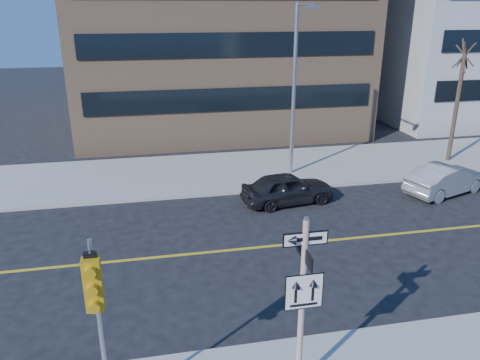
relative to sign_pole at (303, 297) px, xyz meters
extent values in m
plane|color=black|center=(0.00, 2.51, -2.44)|extent=(120.00, 120.00, 0.00)
cylinder|color=white|center=(0.00, 0.01, -0.29)|extent=(0.13, 0.13, 4.00)
cylinder|color=gray|center=(0.00, 0.01, 1.74)|extent=(0.10, 0.10, 0.06)
cube|color=black|center=(0.00, 0.01, 1.31)|extent=(0.92, 0.03, 0.30)
cube|color=black|center=(0.00, 0.01, 0.96)|extent=(0.03, 0.92, 0.30)
cube|color=white|center=(0.00, -0.07, 0.16)|extent=(0.80, 0.03, 0.80)
cylinder|color=gray|center=(-4.00, 0.01, -0.29)|extent=(0.09, 0.09, 4.00)
cube|color=#C39212|center=(-4.00, -0.19, 0.91)|extent=(0.32, 0.22, 1.05)
sphere|color=#8C0705|center=(-4.00, -0.31, 1.26)|extent=(0.17, 0.17, 0.17)
sphere|color=black|center=(-4.00, -0.31, 0.91)|extent=(0.17, 0.17, 0.17)
sphere|color=black|center=(-4.00, -0.31, 0.56)|extent=(0.17, 0.17, 0.17)
imported|color=black|center=(2.81, 10.16, -1.76)|extent=(2.12, 4.14, 1.35)
imported|color=gray|center=(10.16, 9.82, -1.75)|extent=(2.71, 4.39, 1.37)
cylinder|color=gray|center=(4.00, 13.51, 1.71)|extent=(0.18, 0.18, 8.00)
cylinder|color=gray|center=(4.00, 12.51, 5.61)|extent=(0.10, 2.20, 0.10)
cube|color=gray|center=(4.00, 11.51, 5.51)|extent=(0.55, 0.30, 0.16)
cylinder|color=#33281E|center=(13.00, 13.81, 0.61)|extent=(0.22, 0.22, 5.80)
camera|label=1|loc=(-2.84, -7.68, 5.56)|focal=35.00mm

